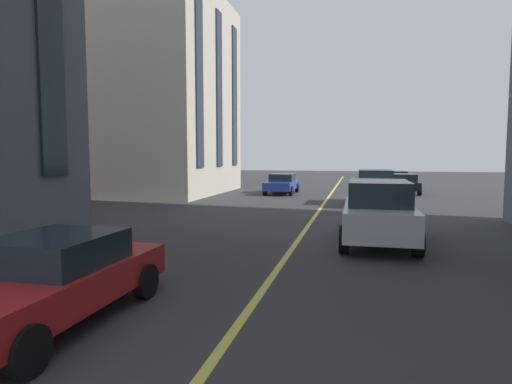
{
  "coord_description": "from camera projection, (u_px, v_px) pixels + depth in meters",
  "views": [
    {
      "loc": [
        4.88,
        -1.76,
        2.62
      ],
      "look_at": [
        14.25,
        0.47,
        1.8
      ],
      "focal_mm": 29.93,
      "sensor_mm": 36.0,
      "label": 1
    }
  ],
  "objects": [
    {
      "name": "lane_centre_line",
      "position": [
        306.0,
        229.0,
        15.28
      ],
      "size": [
        80.0,
        0.16,
        0.01
      ],
      "color": "#D8C64C",
      "rests_on": "ground_plane"
    },
    {
      "name": "car_black_oncoming",
      "position": [
        404.0,
        183.0,
        29.61
      ],
      "size": [
        4.4,
        1.95,
        1.37
      ],
      "color": "black",
      "rests_on": "ground_plane"
    },
    {
      "name": "car_silver_parked_a",
      "position": [
        396.0,
        179.0,
        35.3
      ],
      "size": [
        4.4,
        1.95,
        1.37
      ],
      "color": "#B7BABF",
      "rests_on": "ground_plane"
    },
    {
      "name": "car_white_mid",
      "position": [
        375.0,
        187.0,
        22.84
      ],
      "size": [
        4.7,
        2.14,
        1.88
      ],
      "color": "silver",
      "rests_on": "ground_plane"
    },
    {
      "name": "building_left_far",
      "position": [
        134.0,
        97.0,
        30.28
      ],
      "size": [
        11.14,
        12.69,
        13.61
      ],
      "color": "#A89E8E",
      "rests_on": "ground_plane"
    },
    {
      "name": "car_red_far",
      "position": [
        51.0,
        279.0,
        6.65
      ],
      "size": [
        4.4,
        1.95,
        1.37
      ],
      "color": "#B21E1E",
      "rests_on": "ground_plane"
    },
    {
      "name": "car_silver_parked_b",
      "position": [
        378.0,
        211.0,
        12.7
      ],
      "size": [
        4.7,
        2.14,
        1.88
      ],
      "color": "#B7BABF",
      "rests_on": "ground_plane"
    },
    {
      "name": "car_blue_trailing",
      "position": [
        282.0,
        184.0,
        29.53
      ],
      "size": [
        4.4,
        1.95,
        1.37
      ],
      "color": "navy",
      "rests_on": "ground_plane"
    }
  ]
}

